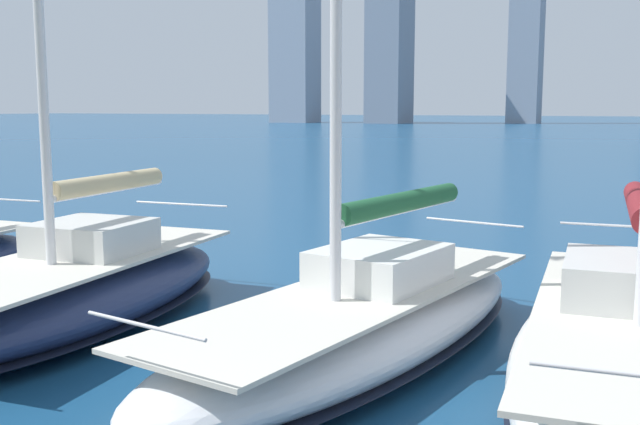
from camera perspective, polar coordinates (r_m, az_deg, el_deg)
name	(u,v)px	position (r m, az deg, el deg)	size (l,w,h in m)	color
city_skyline	(623,41)	(162.17, 22.11, 12.01)	(169.53, 23.38, 46.00)	#8C96A5
sailboat_maroon	(635,355)	(10.04, 22.90, -10.01)	(3.71, 8.46, 11.55)	white
sailboat_forest	(362,318)	(11.12, 3.22, -7.99)	(3.97, 9.33, 13.05)	white
sailboat_tan	(77,286)	(13.45, -18.00, -5.35)	(3.63, 7.95, 12.15)	navy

